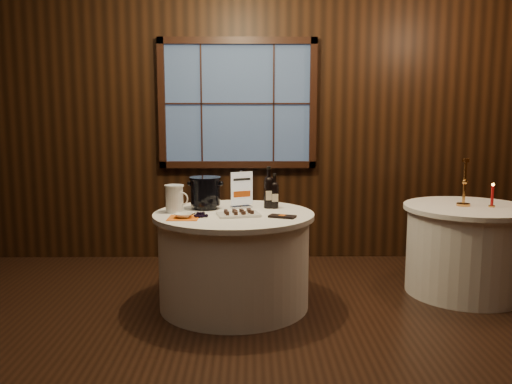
{
  "coord_description": "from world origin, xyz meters",
  "views": [
    {
      "loc": [
        0.14,
        -3.24,
        1.57
      ],
      "look_at": [
        0.18,
        0.9,
        0.95
      ],
      "focal_mm": 38.0,
      "sensor_mm": 36.0,
      "label": 1
    }
  ],
  "objects_px": {
    "glass_pitcher": "(175,198)",
    "red_candle": "(492,198)",
    "port_bottle_left": "(269,190)",
    "cracker_bowl": "(184,215)",
    "sign_stand": "(241,195)",
    "chocolate_box": "(282,216)",
    "grape_bunch": "(201,215)",
    "main_table": "(234,259)",
    "brass_candlestick": "(464,189)",
    "port_bottle_right": "(274,193)",
    "chocolate_plate": "(238,213)",
    "side_table": "(466,249)",
    "ice_bucket": "(205,192)"
  },
  "relations": [
    {
      "from": "glass_pitcher",
      "to": "red_candle",
      "type": "bearing_deg",
      "value": 27.87
    },
    {
      "from": "port_bottle_left",
      "to": "cracker_bowl",
      "type": "relative_size",
      "value": 2.55
    },
    {
      "from": "port_bottle_left",
      "to": "sign_stand",
      "type": "bearing_deg",
      "value": 172.31
    },
    {
      "from": "chocolate_box",
      "to": "grape_bunch",
      "type": "relative_size",
      "value": 1.2
    },
    {
      "from": "chocolate_box",
      "to": "cracker_bowl",
      "type": "xyz_separation_m",
      "value": [
        -0.75,
        -0.02,
        0.01
      ]
    },
    {
      "from": "main_table",
      "to": "brass_candlestick",
      "type": "height_order",
      "value": "brass_candlestick"
    },
    {
      "from": "cracker_bowl",
      "to": "sign_stand",
      "type": "bearing_deg",
      "value": 45.21
    },
    {
      "from": "port_bottle_left",
      "to": "glass_pitcher",
      "type": "xyz_separation_m",
      "value": [
        -0.76,
        -0.18,
        -0.04
      ]
    },
    {
      "from": "port_bottle_right",
      "to": "chocolate_plate",
      "type": "relative_size",
      "value": 0.81
    },
    {
      "from": "cracker_bowl",
      "to": "port_bottle_right",
      "type": "bearing_deg",
      "value": 30.38
    },
    {
      "from": "cracker_bowl",
      "to": "chocolate_box",
      "type": "bearing_deg",
      "value": 1.33
    },
    {
      "from": "cracker_bowl",
      "to": "main_table",
      "type": "bearing_deg",
      "value": 30.08
    },
    {
      "from": "chocolate_plate",
      "to": "chocolate_box",
      "type": "xyz_separation_m",
      "value": [
        0.33,
        -0.07,
        -0.01
      ]
    },
    {
      "from": "port_bottle_right",
      "to": "cracker_bowl",
      "type": "xyz_separation_m",
      "value": [
        -0.71,
        -0.41,
        -0.11
      ]
    },
    {
      "from": "port_bottle_left",
      "to": "glass_pitcher",
      "type": "height_order",
      "value": "port_bottle_left"
    },
    {
      "from": "chocolate_box",
      "to": "glass_pitcher",
      "type": "relative_size",
      "value": 0.91
    },
    {
      "from": "grape_bunch",
      "to": "cracker_bowl",
      "type": "distance_m",
      "value": 0.13
    },
    {
      "from": "side_table",
      "to": "brass_candlestick",
      "type": "bearing_deg",
      "value": 177.56
    },
    {
      "from": "glass_pitcher",
      "to": "cracker_bowl",
      "type": "distance_m",
      "value": 0.28
    },
    {
      "from": "grape_bunch",
      "to": "brass_candlestick",
      "type": "xyz_separation_m",
      "value": [
        2.2,
        0.49,
        0.13
      ]
    },
    {
      "from": "port_bottle_left",
      "to": "ice_bucket",
      "type": "relative_size",
      "value": 1.31
    },
    {
      "from": "sign_stand",
      "to": "port_bottle_right",
      "type": "distance_m",
      "value": 0.28
    },
    {
      "from": "port_bottle_left",
      "to": "grape_bunch",
      "type": "xyz_separation_m",
      "value": [
        -0.53,
        -0.4,
        -0.13
      ]
    },
    {
      "from": "sign_stand",
      "to": "red_candle",
      "type": "relative_size",
      "value": 1.55
    },
    {
      "from": "port_bottle_right",
      "to": "grape_bunch",
      "type": "height_order",
      "value": "port_bottle_right"
    },
    {
      "from": "chocolate_plate",
      "to": "grape_bunch",
      "type": "xyz_separation_m",
      "value": [
        -0.29,
        -0.06,
        0.0
      ]
    },
    {
      "from": "chocolate_box",
      "to": "brass_candlestick",
      "type": "height_order",
      "value": "brass_candlestick"
    },
    {
      "from": "side_table",
      "to": "glass_pitcher",
      "type": "xyz_separation_m",
      "value": [
        -2.47,
        -0.27,
        0.49
      ]
    },
    {
      "from": "side_table",
      "to": "cracker_bowl",
      "type": "height_order",
      "value": "cracker_bowl"
    },
    {
      "from": "port_bottle_left",
      "to": "cracker_bowl",
      "type": "xyz_separation_m",
      "value": [
        -0.66,
        -0.43,
        -0.13
      ]
    },
    {
      "from": "brass_candlestick",
      "to": "chocolate_plate",
      "type": "bearing_deg",
      "value": -167.37
    },
    {
      "from": "grape_bunch",
      "to": "red_candle",
      "type": "distance_m",
      "value": 2.46
    },
    {
      "from": "grape_bunch",
      "to": "cracker_bowl",
      "type": "relative_size",
      "value": 1.22
    },
    {
      "from": "chocolate_box",
      "to": "glass_pitcher",
      "type": "xyz_separation_m",
      "value": [
        -0.85,
        0.23,
        0.1
      ]
    },
    {
      "from": "chocolate_box",
      "to": "brass_candlestick",
      "type": "xyz_separation_m",
      "value": [
        1.58,
        0.5,
        0.14
      ]
    },
    {
      "from": "chocolate_box",
      "to": "port_bottle_right",
      "type": "bearing_deg",
      "value": 117.7
    },
    {
      "from": "brass_candlestick",
      "to": "port_bottle_right",
      "type": "bearing_deg",
      "value": -176.33
    },
    {
      "from": "red_candle",
      "to": "cracker_bowl",
      "type": "bearing_deg",
      "value": -169.82
    },
    {
      "from": "brass_candlestick",
      "to": "port_bottle_left",
      "type": "bearing_deg",
      "value": -176.95
    },
    {
      "from": "red_candle",
      "to": "main_table",
      "type": "bearing_deg",
      "value": -173.66
    },
    {
      "from": "port_bottle_right",
      "to": "brass_candlestick",
      "type": "distance_m",
      "value": 1.62
    },
    {
      "from": "sign_stand",
      "to": "port_bottle_right",
      "type": "bearing_deg",
      "value": -28.71
    },
    {
      "from": "ice_bucket",
      "to": "red_candle",
      "type": "xyz_separation_m",
      "value": [
        2.41,
        0.06,
        -0.06
      ]
    },
    {
      "from": "sign_stand",
      "to": "port_bottle_right",
      "type": "relative_size",
      "value": 1.08
    },
    {
      "from": "grape_bunch",
      "to": "cracker_bowl",
      "type": "xyz_separation_m",
      "value": [
        -0.13,
        -0.03,
        0.0
      ]
    },
    {
      "from": "sign_stand",
      "to": "chocolate_box",
      "type": "height_order",
      "value": "sign_stand"
    },
    {
      "from": "main_table",
      "to": "glass_pitcher",
      "type": "relative_size",
      "value": 5.83
    },
    {
      "from": "sign_stand",
      "to": "red_candle",
      "type": "distance_m",
      "value": 2.12
    },
    {
      "from": "sign_stand",
      "to": "chocolate_box",
      "type": "xyz_separation_m",
      "value": [
        0.32,
        -0.41,
        -0.1
      ]
    },
    {
      "from": "port_bottle_right",
      "to": "chocolate_box",
      "type": "distance_m",
      "value": 0.42
    }
  ]
}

